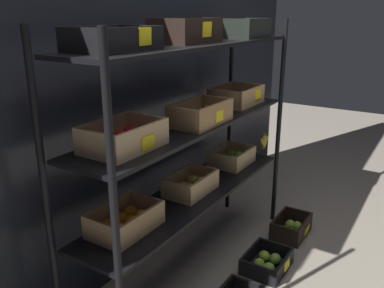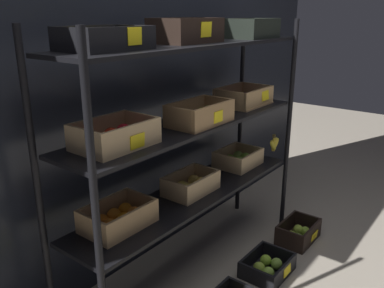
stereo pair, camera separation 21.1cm
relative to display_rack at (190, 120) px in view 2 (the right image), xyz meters
The scene contains 5 objects.
ground_plane 0.96m from the display_rack, 19.82° to the right, with size 10.00×10.00×0.00m, color gray.
storefront_wall 0.42m from the display_rack, 88.30° to the left, with size 4.12×0.12×2.23m, color black.
display_rack is the anchor object (origin of this frame).
crate_ground_apple_green 1.04m from the display_rack, 59.18° to the right, with size 0.31×0.25×0.11m.
crate_ground_right_apple_green 1.23m from the display_rack, 29.10° to the right, with size 0.32×0.22×0.14m.
Camera 2 is at (-1.73, -1.35, 1.54)m, focal length 37.77 mm.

